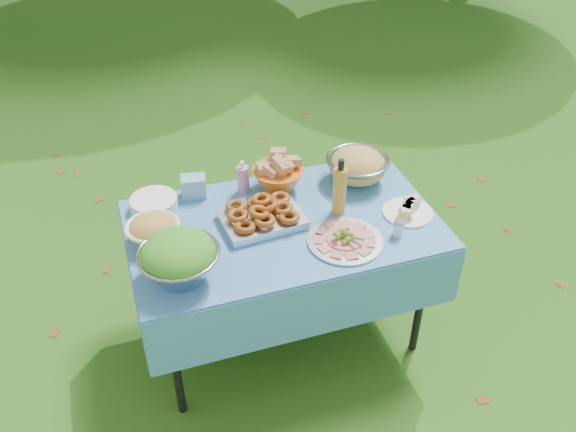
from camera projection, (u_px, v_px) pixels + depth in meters
The scene contains 14 objects.
ground at pixel (284, 332), 3.35m from camera, with size 80.00×80.00×0.00m, color #143A0A.
picnic_table at pixel (284, 282), 3.12m from camera, with size 1.46×0.86×0.76m, color #7CCAEF.
salad_bowl at pixel (179, 258), 2.52m from camera, with size 0.34×0.34×0.23m, color #999DA2, non-canonical shape.
pasta_bowl_white at pixel (153, 229), 2.75m from camera, with size 0.24×0.24×0.13m, color white, non-canonical shape.
plate_stack at pixel (154, 203), 2.96m from camera, with size 0.23×0.23×0.07m, color white.
wipes_box at pixel (194, 186), 3.04m from camera, with size 0.12×0.09×0.11m, color #7EB0C6.
sanitizer_bottle at pixel (243, 177), 3.05m from camera, with size 0.06×0.06×0.18m, color pink.
bread_bowl at pixel (278, 174), 3.08m from camera, with size 0.26×0.26×0.17m, color orange, non-canonical shape.
pasta_bowl_steel at pixel (357, 165), 3.14m from camera, with size 0.32×0.32×0.17m, color #999DA2, non-canonical shape.
fried_tray at pixel (262, 216), 2.87m from camera, with size 0.38×0.27×0.09m, color silver.
charcuterie_platter at pixel (345, 235), 2.76m from camera, with size 0.35×0.35×0.08m, color silver.
oil_bottle at pixel (340, 187), 2.88m from camera, with size 0.07×0.07×0.30m, color #B88E2B.
cheese_plate at pixel (408, 208), 2.94m from camera, with size 0.25×0.25×0.07m, color white.
shaker at pixel (399, 228), 2.80m from camera, with size 0.05×0.05×0.08m, color white.
Camera 1 is at (-0.70, -2.18, 2.53)m, focal length 38.00 mm.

